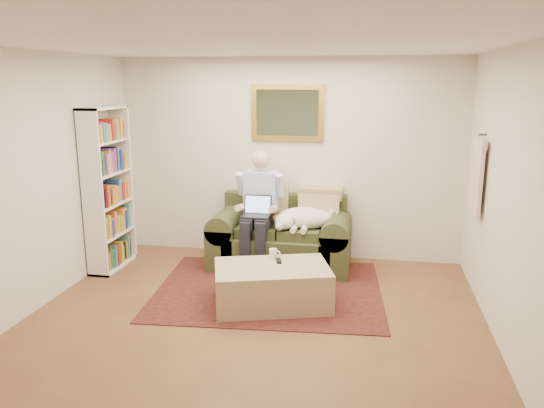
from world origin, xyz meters
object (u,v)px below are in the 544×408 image
(sofa, at_px, (281,243))
(seated_man, at_px, (258,212))
(ottoman, at_px, (272,286))
(bookshelf, at_px, (108,189))
(laptop, at_px, (257,210))
(coffee_mug, at_px, (273,253))
(sleeping_dog, at_px, (305,218))

(sofa, bearing_deg, seated_man, -148.55)
(ottoman, relative_size, bookshelf, 0.59)
(seated_man, bearing_deg, ottoman, -70.44)
(laptop, xyz_separation_m, coffee_mug, (0.34, -0.73, -0.29))
(sleeping_dog, relative_size, bookshelf, 0.36)
(sofa, relative_size, ottoman, 1.48)
(seated_man, height_order, bookshelf, bookshelf)
(coffee_mug, bearing_deg, bookshelf, 166.41)
(sofa, xyz_separation_m, seated_man, (-0.26, -0.16, 0.43))
(seated_man, bearing_deg, sofa, 31.45)
(laptop, bearing_deg, ottoman, -69.23)
(ottoman, distance_m, coffee_mug, 0.38)
(seated_man, bearing_deg, coffee_mug, -66.90)
(sofa, relative_size, sleeping_dog, 2.43)
(ottoman, bearing_deg, coffee_mug, 98.36)
(seated_man, bearing_deg, bookshelf, -171.64)
(sofa, height_order, coffee_mug, sofa)
(coffee_mug, bearing_deg, ottoman, -81.64)
(sleeping_dog, xyz_separation_m, coffee_mug, (-0.23, -0.86, -0.19))
(seated_man, distance_m, sleeping_dog, 0.58)
(sleeping_dog, relative_size, ottoman, 0.61)
(ottoman, relative_size, coffee_mug, 11.73)
(bookshelf, bearing_deg, sleeping_dog, 8.06)
(seated_man, xyz_separation_m, bookshelf, (-1.83, -0.27, 0.27))
(sofa, height_order, laptop, laptop)
(sleeping_dog, distance_m, ottoman, 1.24)
(sleeping_dog, relative_size, coffee_mug, 7.14)
(seated_man, relative_size, laptop, 4.33)
(seated_man, xyz_separation_m, coffee_mug, (0.34, -0.79, -0.25))
(laptop, relative_size, sleeping_dog, 0.47)
(seated_man, height_order, ottoman, seated_man)
(sleeping_dog, xyz_separation_m, ottoman, (-0.19, -1.14, -0.45))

